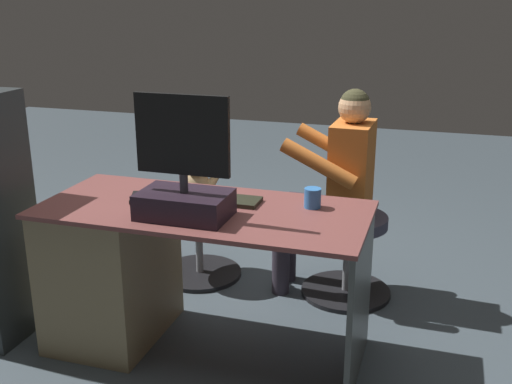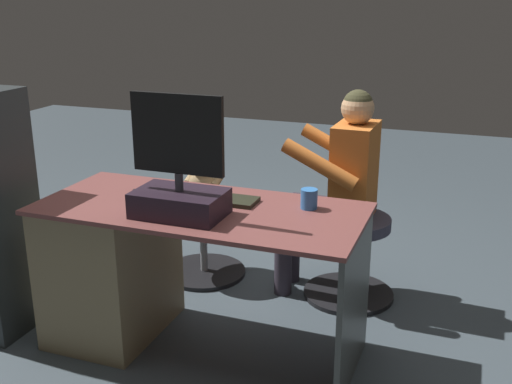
{
  "view_description": "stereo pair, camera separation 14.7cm",
  "coord_description": "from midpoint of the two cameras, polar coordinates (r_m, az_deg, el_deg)",
  "views": [
    {
      "loc": [
        -0.99,
        2.74,
        1.62
      ],
      "look_at": [
        -0.13,
        -0.03,
        0.68
      ],
      "focal_mm": 43.11,
      "sensor_mm": 36.0,
      "label": 1
    },
    {
      "loc": [
        -1.13,
        2.69,
        1.62
      ],
      "look_at": [
        -0.13,
        -0.03,
        0.68
      ],
      "focal_mm": 43.11,
      "sensor_mm": 36.0,
      "label": 2
    }
  ],
  "objects": [
    {
      "name": "computer_mouse",
      "position": [
        2.94,
        -7.68,
        0.14
      ],
      "size": [
        0.06,
        0.1,
        0.04
      ],
      "primitive_type": "ellipsoid",
      "color": "#2E2F23",
      "rests_on": "desk"
    },
    {
      "name": "person",
      "position": [
        3.32,
        8.87,
        1.18
      ],
      "size": [
        0.52,
        0.48,
        1.16
      ],
      "color": "orange",
      "rests_on": "ground_plane"
    },
    {
      "name": "visitor_chair",
      "position": [
        3.45,
        9.97,
        -5.32
      ],
      "size": [
        0.5,
        0.5,
        0.47
      ],
      "color": "black",
      "rests_on": "ground_plane"
    },
    {
      "name": "monitor",
      "position": [
        2.61,
        -5.54,
        0.62
      ],
      "size": [
        0.41,
        0.25,
        0.52
      ],
      "color": "black",
      "rests_on": "desk"
    },
    {
      "name": "office_chair_teddy",
      "position": [
        3.66,
        -3.78,
        -3.62
      ],
      "size": [
        0.5,
        0.5,
        0.47
      ],
      "color": "black",
      "rests_on": "ground_plane"
    },
    {
      "name": "desk",
      "position": [
        3.05,
        -10.47,
        -6.48
      ],
      "size": [
        1.47,
        0.66,
        0.72
      ],
      "color": "brown",
      "rests_on": "ground_plane"
    },
    {
      "name": "tv_remote",
      "position": [
        2.91,
        -9.74,
        -0.34
      ],
      "size": [
        0.09,
        0.16,
        0.02
      ],
      "primitive_type": "cube",
      "rotation": [
        0.0,
        0.0,
        0.36
      ],
      "color": "black",
      "rests_on": "desk"
    },
    {
      "name": "keyboard",
      "position": [
        2.83,
        -2.56,
        -0.58
      ],
      "size": [
        0.42,
        0.14,
        0.02
      ],
      "primitive_type": "cube",
      "color": "black",
      "rests_on": "desk"
    },
    {
      "name": "teddy_bear",
      "position": [
        3.56,
        -3.82,
        1.44
      ],
      "size": [
        0.22,
        0.22,
        0.31
      ],
      "color": "tan",
      "rests_on": "office_chair_teddy"
    },
    {
      "name": "cup",
      "position": [
        2.73,
        6.48,
        -0.65
      ],
      "size": [
        0.07,
        0.07,
        0.09
      ],
      "primitive_type": "cylinder",
      "color": "#3372BF",
      "rests_on": "desk"
    },
    {
      "name": "ground_plane",
      "position": [
        3.34,
        -1.04,
        -11.17
      ],
      "size": [
        10.0,
        10.0,
        0.0
      ],
      "primitive_type": "plane",
      "color": "#404C53"
    }
  ]
}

